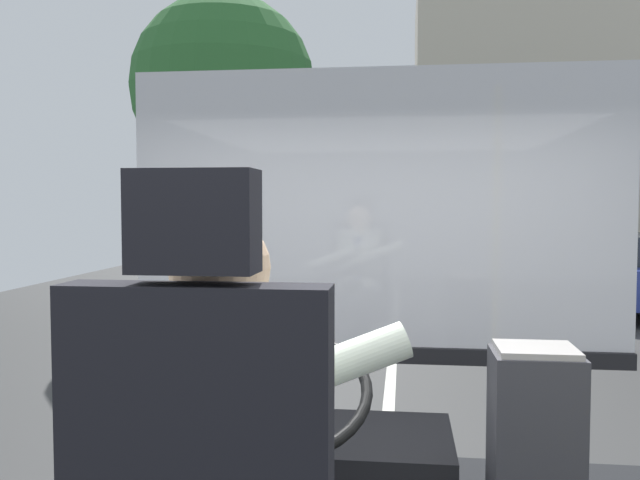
{
  "coord_description": "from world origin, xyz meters",
  "views": [
    {
      "loc": [
        0.14,
        -1.75,
        2.02
      ],
      "look_at": [
        -0.28,
        1.6,
        1.84
      ],
      "focal_mm": 37.65,
      "sensor_mm": 36.0,
      "label": 1
    }
  ],
  "objects": [
    {
      "name": "fare_box",
      "position": [
        0.57,
        0.47,
        1.15
      ],
      "size": [
        0.28,
        0.25,
        0.81
      ],
      "color": "#333338",
      "rests_on": "bus_floor"
    },
    {
      "name": "parked_car_blue",
      "position": [
        4.37,
        11.51,
        0.74
      ],
      "size": [
        1.83,
        4.29,
        1.44
      ],
      "color": "navy",
      "rests_on": "ground"
    },
    {
      "name": "steering_console",
      "position": [
        -0.22,
        0.73,
        0.98
      ],
      "size": [
        1.1,
        1.01,
        0.83
      ],
      "color": "black",
      "rests_on": "bus_floor"
    },
    {
      "name": "windshield_panel",
      "position": [
        0.0,
        1.62,
        1.8
      ],
      "size": [
        2.5,
        0.08,
        1.48
      ],
      "color": "silver"
    },
    {
      "name": "shop_building",
      "position": [
        6.88,
        19.78,
        4.23
      ],
      "size": [
        12.8,
        5.24,
        8.47
      ],
      "color": "#BCB29E",
      "rests_on": "ground"
    },
    {
      "name": "parked_car_green",
      "position": [
        4.04,
        16.29,
        0.73
      ],
      "size": [
        1.95,
        4.34,
        1.42
      ],
      "color": "#195633",
      "rests_on": "ground"
    },
    {
      "name": "street_tree",
      "position": [
        -2.91,
        9.42,
        3.96
      ],
      "size": [
        3.11,
        3.11,
        5.53
      ],
      "color": "#4C3828",
      "rests_on": "ground"
    },
    {
      "name": "ground",
      "position": [
        0.0,
        8.8,
        -0.02
      ],
      "size": [
        18.0,
        44.0,
        0.06
      ],
      "color": "#343434"
    },
    {
      "name": "bus_driver",
      "position": [
        -0.22,
        -0.42,
        1.51
      ],
      "size": [
        0.78,
        0.61,
        0.78
      ],
      "color": "#282833",
      "rests_on": "driver_seat"
    },
    {
      "name": "parked_car_silver",
      "position": [
        3.96,
        21.44,
        0.64
      ],
      "size": [
        1.91,
        4.14,
        1.24
      ],
      "color": "silver",
      "rests_on": "ground"
    }
  ]
}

